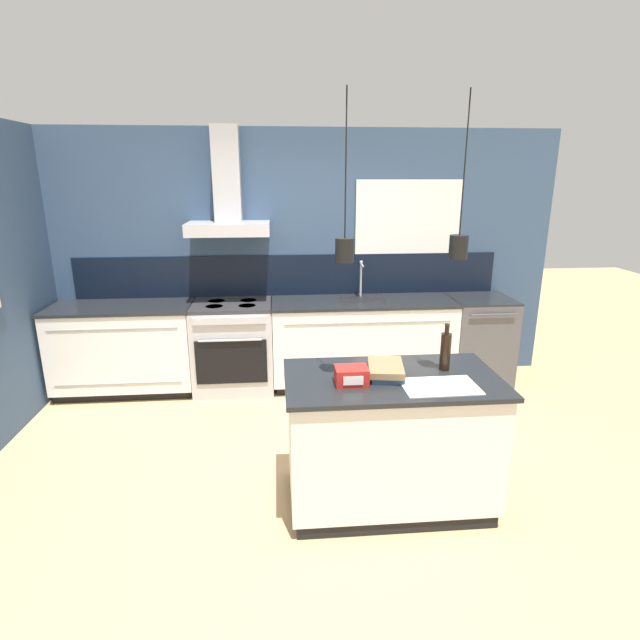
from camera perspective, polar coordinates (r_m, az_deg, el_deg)
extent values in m
plane|color=tan|center=(3.86, -2.22, -17.50)|extent=(16.00, 16.00, 0.00)
cube|color=#354C6B|center=(5.31, -3.47, 7.07)|extent=(5.60, 0.06, 2.60)
cube|color=black|center=(5.30, -3.43, 5.14)|extent=(4.42, 0.02, 0.43)
cube|color=white|center=(5.40, 10.06, 10.44)|extent=(1.12, 0.01, 0.96)
cube|color=black|center=(5.41, 10.04, 10.45)|extent=(1.04, 0.01, 0.88)
cube|color=#B5B5BA|center=(5.02, -10.41, 10.23)|extent=(0.80, 0.46, 0.12)
cube|color=#B5B5BA|center=(5.09, -10.62, 16.06)|extent=(0.26, 0.20, 0.90)
cylinder|color=black|center=(2.87, 2.97, 17.31)|extent=(0.01, 0.01, 0.80)
cylinder|color=black|center=(2.90, 2.83, 7.96)|extent=(0.11, 0.11, 0.14)
sphere|color=#F9D18C|center=(2.90, 2.83, 7.96)|extent=(0.06, 0.06, 0.06)
cylinder|color=black|center=(3.05, 16.23, 16.73)|extent=(0.01, 0.01, 0.79)
cylinder|color=black|center=(3.08, 15.54, 8.03)|extent=(0.11, 0.11, 0.14)
sphere|color=#F9D18C|center=(3.08, 15.54, 8.03)|extent=(0.06, 0.06, 0.06)
cube|color=black|center=(5.58, -20.83, -6.99)|extent=(1.32, 0.56, 0.09)
cube|color=white|center=(5.40, -21.38, -2.81)|extent=(1.36, 0.62, 0.79)
cube|color=gray|center=(5.03, -22.66, -1.01)|extent=(1.19, 0.01, 0.01)
cube|color=gray|center=(5.21, -22.00, -6.79)|extent=(1.19, 0.01, 0.01)
cube|color=black|center=(5.29, -21.83, 1.40)|extent=(1.38, 0.64, 0.03)
cube|color=black|center=(5.43, 4.70, -6.56)|extent=(1.81, 0.56, 0.09)
cube|color=white|center=(5.24, 4.86, -2.25)|extent=(1.86, 0.62, 0.79)
cube|color=gray|center=(4.87, 5.56, -0.35)|extent=(1.64, 0.01, 0.01)
cube|color=gray|center=(5.05, 5.39, -6.33)|extent=(1.64, 0.01, 0.01)
cube|color=black|center=(5.13, 4.97, 2.10)|extent=(1.89, 0.64, 0.03)
cube|color=#262628|center=(5.17, 4.88, 2.35)|extent=(0.48, 0.34, 0.01)
cylinder|color=#B5B5BA|center=(5.26, 4.69, 4.66)|extent=(0.02, 0.02, 0.36)
sphere|color=#B5B5BA|center=(5.23, 4.74, 6.61)|extent=(0.03, 0.03, 0.03)
cylinder|color=#B5B5BA|center=(5.17, 4.84, 6.28)|extent=(0.02, 0.12, 0.02)
cube|color=#B5B5BA|center=(5.21, -9.82, -3.15)|extent=(0.80, 0.62, 0.87)
cube|color=black|center=(4.92, -10.08, -4.76)|extent=(0.69, 0.02, 0.44)
cylinder|color=#B5B5BA|center=(4.83, -10.24, -2.30)|extent=(0.60, 0.02, 0.02)
cube|color=#B5B5BA|center=(4.79, -10.33, -0.08)|extent=(0.69, 0.02, 0.07)
cube|color=#2D2D30|center=(5.08, -10.06, 1.70)|extent=(0.80, 0.60, 0.04)
cylinder|color=black|center=(5.19, -11.73, 2.14)|extent=(0.17, 0.17, 0.00)
cylinder|color=black|center=(5.17, -8.20, 2.24)|extent=(0.17, 0.17, 0.00)
cylinder|color=black|center=(4.99, -12.00, 1.54)|extent=(0.17, 0.17, 0.00)
cylinder|color=black|center=(4.96, -8.33, 1.63)|extent=(0.17, 0.17, 0.00)
cube|color=#4C4C51|center=(5.60, 17.56, -2.19)|extent=(0.63, 0.62, 0.89)
cube|color=black|center=(5.48, 17.96, 2.33)|extent=(0.63, 0.62, 0.02)
cylinder|color=#4C4C51|center=(5.21, 19.27, 0.59)|extent=(0.47, 0.02, 0.02)
cube|color=black|center=(3.64, 7.69, -19.09)|extent=(1.27, 0.69, 0.09)
cube|color=white|center=(3.41, 7.98, -13.04)|extent=(1.32, 0.72, 0.79)
cube|color=black|center=(3.23, 8.26, -6.69)|extent=(1.37, 0.77, 0.03)
cylinder|color=black|center=(3.36, 14.14, -3.55)|extent=(0.07, 0.07, 0.25)
cylinder|color=black|center=(3.32, 14.32, -1.07)|extent=(0.03, 0.03, 0.06)
cylinder|color=#262628|center=(3.31, 14.35, -0.54)|extent=(0.03, 0.03, 0.01)
cube|color=#335684|center=(3.22, 7.56, -6.08)|extent=(0.23, 0.30, 0.04)
cube|color=olive|center=(3.21, 7.51, -5.40)|extent=(0.26, 0.35, 0.04)
cube|color=red|center=(3.07, 3.62, -6.38)|extent=(0.20, 0.15, 0.11)
cube|color=white|center=(3.00, 3.84, -6.95)|extent=(0.12, 0.01, 0.05)
cube|color=silver|center=(3.13, 13.54, -7.37)|extent=(0.46, 0.30, 0.01)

